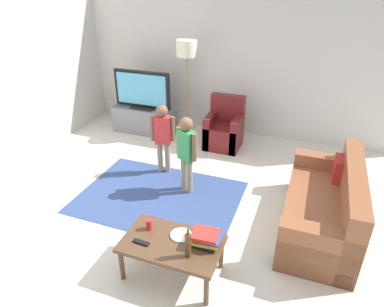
% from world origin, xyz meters
% --- Properties ---
extents(ground, '(7.80, 7.80, 0.00)m').
position_xyz_m(ground, '(0.00, 0.00, 0.00)').
color(ground, beige).
extents(wall_back, '(6.00, 0.12, 2.70)m').
position_xyz_m(wall_back, '(0.00, 3.00, 1.35)').
color(wall_back, silver).
rests_on(wall_back, ground).
extents(area_rug, '(2.20, 1.60, 0.01)m').
position_xyz_m(area_rug, '(-0.41, 0.36, 0.00)').
color(area_rug, '#33477A').
rests_on(area_rug, ground).
extents(tv_stand, '(1.20, 0.44, 0.50)m').
position_xyz_m(tv_stand, '(-1.62, 2.30, 0.24)').
color(tv_stand, slate).
rests_on(tv_stand, ground).
extents(tv, '(1.10, 0.28, 0.71)m').
position_xyz_m(tv, '(-1.62, 2.28, 0.85)').
color(tv, black).
rests_on(tv, tv_stand).
extents(couch, '(0.80, 1.80, 0.86)m').
position_xyz_m(couch, '(1.78, 0.46, 0.29)').
color(couch, brown).
rests_on(couch, ground).
extents(armchair, '(0.60, 0.60, 0.90)m').
position_xyz_m(armchair, '(0.00, 2.26, 0.30)').
color(armchair, maroon).
rests_on(armchair, ground).
extents(floor_lamp, '(0.36, 0.36, 1.78)m').
position_xyz_m(floor_lamp, '(-0.78, 2.45, 1.54)').
color(floor_lamp, '#262626').
rests_on(floor_lamp, ground).
extents(child_near_tv, '(0.36, 0.20, 1.10)m').
position_xyz_m(child_near_tv, '(-0.63, 1.04, 0.66)').
color(child_near_tv, gray).
rests_on(child_near_tv, ground).
extents(child_center, '(0.35, 0.23, 1.13)m').
position_xyz_m(child_center, '(-0.10, 0.66, 0.68)').
color(child_center, gray).
rests_on(child_center, ground).
extents(coffee_table, '(1.00, 0.60, 0.42)m').
position_xyz_m(coffee_table, '(0.32, -0.83, 0.37)').
color(coffee_table, '#513823').
rests_on(coffee_table, ground).
extents(book_stack, '(0.29, 0.24, 0.15)m').
position_xyz_m(book_stack, '(0.64, -0.74, 0.49)').
color(book_stack, black).
rests_on(book_stack, coffee_table).
extents(bottle, '(0.06, 0.06, 0.32)m').
position_xyz_m(bottle, '(0.54, -0.95, 0.56)').
color(bottle, '#4C3319').
rests_on(bottle, coffee_table).
extents(tv_remote, '(0.17, 0.06, 0.02)m').
position_xyz_m(tv_remote, '(0.04, -0.95, 0.43)').
color(tv_remote, black).
rests_on(tv_remote, coffee_table).
extents(soda_can, '(0.07, 0.07, 0.12)m').
position_xyz_m(soda_can, '(0.02, -0.73, 0.48)').
color(soda_can, red).
rests_on(soda_can, coffee_table).
extents(plate, '(0.22, 0.22, 0.02)m').
position_xyz_m(plate, '(0.37, -0.71, 0.43)').
color(plate, white).
rests_on(plate, coffee_table).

